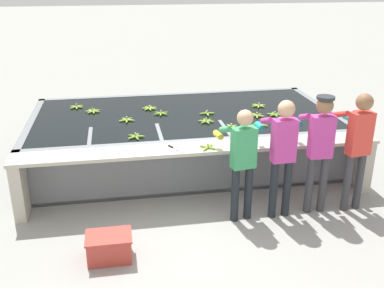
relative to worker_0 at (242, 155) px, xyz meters
The scene contains 24 objects.
ground_plane 1.10m from the worker_0, 143.02° to the left, with size 80.00×80.00×0.00m, color #999993.
wash_tank 2.28m from the worker_0, 101.55° to the left, with size 5.33×2.81×0.89m.
work_ledge 0.78m from the worker_0, 128.48° to the left, with size 5.33×0.45×0.89m.
worker_0 is the anchor object (origin of this frame).
worker_1 0.56m from the worker_0, ahead, with size 0.43×0.72×1.70m.
worker_2 1.11m from the worker_0, ahead, with size 0.42×0.73×1.71m.
worker_3 1.65m from the worker_0, ahead, with size 0.46×0.74×1.73m.
banana_bunch_floating_0 3.70m from the worker_0, 129.26° to the left, with size 0.27×0.28×0.08m.
banana_bunch_floating_1 2.75m from the worker_0, 111.95° to the left, with size 0.28×0.28×0.08m.
banana_bunch_floating_2 1.29m from the worker_0, 81.90° to the left, with size 0.27×0.28×0.08m.
banana_bunch_floating_3 1.75m from the worker_0, 141.01° to the left, with size 0.27×0.28×0.08m.
banana_bunch_floating_4 2.11m from the worker_0, 58.55° to the left, with size 0.26×0.28×0.08m.
banana_bunch_floating_5 2.57m from the worker_0, 67.33° to the left, with size 0.28×0.27×0.08m.
banana_bunch_floating_6 3.26m from the worker_0, 128.74° to the left, with size 0.28×0.28×0.08m.
banana_bunch_floating_7 2.08m from the worker_0, 33.63° to the left, with size 0.28×0.27×0.08m.
banana_bunch_floating_8 1.95m from the worker_0, 66.59° to the left, with size 0.27×0.28×0.08m.
banana_bunch_floating_9 1.65m from the worker_0, 95.39° to the left, with size 0.28×0.28×0.08m.
banana_bunch_floating_10 2.42m from the worker_0, 127.11° to the left, with size 0.28×0.27×0.08m.
banana_bunch_floating_11 2.06m from the worker_0, 91.43° to the left, with size 0.28×0.28×0.08m.
banana_bunch_floating_12 2.36m from the worker_0, 111.16° to the left, with size 0.28×0.28×0.08m.
banana_bunch_floating_13 1.46m from the worker_0, 62.88° to the left, with size 0.27×0.28×0.08m.
banana_bunch_ledge_0 0.60m from the worker_0, 127.81° to the left, with size 0.24×0.24×0.08m.
knife_0 1.02m from the worker_0, 146.69° to the left, with size 0.20×0.32×0.02m.
crate 2.08m from the worker_0, 159.84° to the right, with size 0.55×0.39×0.32m.
Camera 1 is at (-1.16, -5.66, 3.27)m, focal length 42.00 mm.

